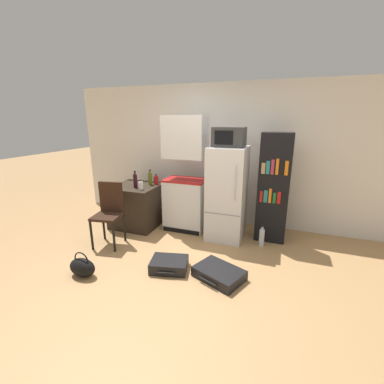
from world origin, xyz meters
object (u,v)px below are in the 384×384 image
side_table (137,205)px  water_bottle_front (262,237)px  kitchen_hutch (185,179)px  bookshelf (273,188)px  bottle_wine_dark (135,181)px  bottle_olive_oil (150,178)px  bowl (116,186)px  suitcase_large_flat (169,264)px  microwave (229,137)px  handbag (82,267)px  refrigerator (227,194)px  chair (109,208)px  suitcase_small_flat (219,273)px  bottle_ketchup_red (156,180)px  bottle_milk_white (141,185)px

side_table → water_bottle_front: side_table is taller
kitchen_hutch → bookshelf: kitchen_hutch is taller
bottle_wine_dark → water_bottle_front: bottle_wine_dark is taller
bookshelf → kitchen_hutch: bearing=-176.9°
bottle_olive_oil → bowl: size_ratio=2.30×
suitcase_large_flat → water_bottle_front: size_ratio=1.58×
microwave → bottle_wine_dark: 1.79m
handbag → water_bottle_front: (2.05, 1.63, 0.02)m
refrigerator → bottle_olive_oil: bearing=177.6°
bottle_wine_dark → handbag: (0.15, -1.56, -0.76)m
side_table → suitcase_large_flat: bearing=-44.3°
kitchen_hutch → microwave: size_ratio=4.14×
microwave → bottle_olive_oil: bearing=177.6°
side_table → chair: chair is taller
bottle_olive_oil → kitchen_hutch: bearing=1.9°
side_table → bottle_wine_dark: size_ratio=2.71×
chair → bottle_olive_oil: bearing=66.4°
kitchen_hutch → bottle_olive_oil: 0.69m
bottle_olive_oil → bowl: (-0.51, -0.34, -0.10)m
kitchen_hutch → refrigerator: bearing=-6.2°
water_bottle_front → microwave: bearing=167.9°
refrigerator → bookshelf: 0.73m
bookshelf → side_table: bearing=-174.2°
kitchen_hutch → bookshelf: bearing=3.1°
side_table → bookshelf: 2.44m
kitchen_hutch → microwave: 1.07m
bottle_wine_dark → suitcase_small_flat: bearing=-29.3°
side_table → bottle_olive_oil: bottle_olive_oil is taller
side_table → bottle_wine_dark: bearing=-59.0°
bottle_ketchup_red → chair: size_ratio=0.19×
bottle_ketchup_red → chair: bearing=-107.3°
microwave → suitcase_large_flat: (-0.47, -1.24, -1.59)m
microwave → suitcase_large_flat: microwave is taller
side_table → suitcase_large_flat: 1.70m
chair → suitcase_small_flat: size_ratio=1.41×
bottle_ketchup_red → suitcase_small_flat: 2.20m
chair → bottle_milk_white: bearing=58.9°
suitcase_large_flat → bottle_olive_oil: bearing=113.5°
microwave → water_bottle_front: microwave is taller
refrigerator → handbag: bearing=-129.4°
microwave → chair: (-1.67, -0.85, -1.08)m
kitchen_hutch → bottle_ketchup_red: (-0.60, 0.05, -0.08)m
kitchen_hutch → bowl: (-1.20, -0.36, -0.14)m
chair → water_bottle_front: chair is taller
bottle_milk_white → bottle_ketchup_red: size_ratio=0.89×
kitchen_hutch → bowl: bearing=-163.3°
kitchen_hutch → bottle_milk_white: kitchen_hutch is taller
chair → suitcase_large_flat: 1.36m
bottle_milk_white → microwave: bearing=10.7°
microwave → bottle_milk_white: 1.69m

